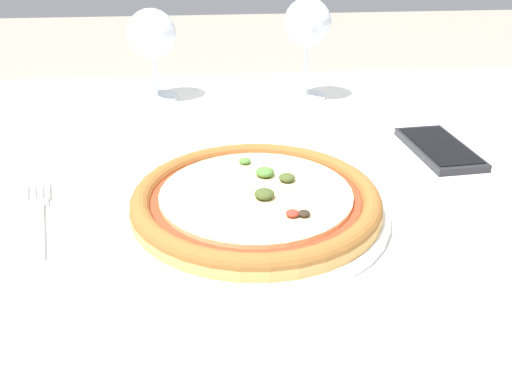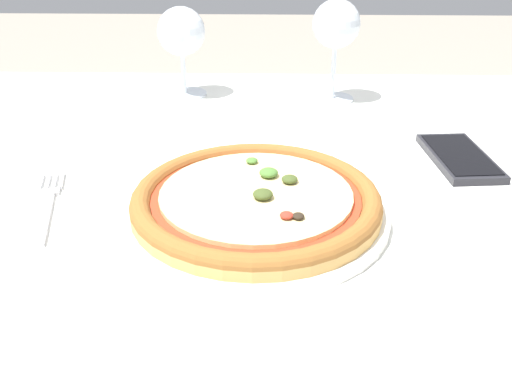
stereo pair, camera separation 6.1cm
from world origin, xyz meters
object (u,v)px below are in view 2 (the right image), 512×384
(pizza_plate, at_px, (256,203))
(wine_glass_far_left, at_px, (181,34))
(dining_table, at_px, (243,263))
(fork, at_px, (47,204))
(wine_glass_far_right, at_px, (336,28))
(cell_phone, at_px, (459,157))

(pizza_plate, bearing_deg, wine_glass_far_left, 107.86)
(pizza_plate, bearing_deg, dining_table, 125.07)
(fork, relative_size, wine_glass_far_right, 1.02)
(wine_glass_far_left, relative_size, wine_glass_far_right, 0.90)
(cell_phone, bearing_deg, dining_table, -155.61)
(wine_glass_far_left, xyz_separation_m, cell_phone, (0.40, -0.27, -0.10))
(fork, relative_size, wine_glass_far_left, 1.13)
(dining_table, xyz_separation_m, wine_glass_far_left, (-0.12, 0.39, 0.18))
(pizza_plate, bearing_deg, cell_phone, 29.71)
(dining_table, height_order, fork, fork)
(wine_glass_far_left, relative_size, cell_phone, 1.00)
(wine_glass_far_right, xyz_separation_m, cell_phone, (0.14, -0.25, -0.11))
(dining_table, relative_size, wine_glass_far_right, 7.96)
(fork, bearing_deg, cell_phone, 14.75)
(wine_glass_far_right, distance_m, cell_phone, 0.31)
(dining_table, distance_m, cell_phone, 0.32)
(pizza_plate, height_order, cell_phone, pizza_plate)
(wine_glass_far_right, relative_size, cell_phone, 1.10)
(fork, height_order, wine_glass_far_right, wine_glass_far_right)
(pizza_plate, height_order, wine_glass_far_left, wine_glass_far_left)
(fork, xyz_separation_m, cell_phone, (0.50, 0.13, 0.00))
(wine_glass_far_left, bearing_deg, cell_phone, -33.78)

